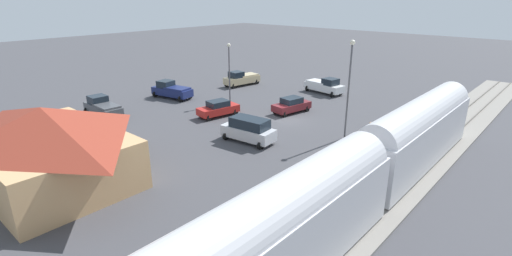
% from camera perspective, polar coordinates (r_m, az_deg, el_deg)
% --- Properties ---
extents(ground_plane, '(200.00, 200.00, 0.00)m').
position_cam_1_polar(ground_plane, '(39.69, 4.76, 1.26)').
color(ground_plane, '#424247').
extents(railway_track, '(4.80, 70.00, 0.30)m').
position_cam_1_polar(railway_track, '(33.81, 24.13, -3.66)').
color(railway_track, gray).
rests_on(railway_track, ground).
extents(platform, '(3.20, 46.00, 0.30)m').
position_cam_1_polar(platform, '(34.99, 17.98, -1.99)').
color(platform, '#B7B2A8').
rests_on(platform, ground).
extents(station_building, '(12.64, 9.04, 5.49)m').
position_cam_1_polar(station_building, '(29.27, -29.17, -2.19)').
color(station_building, tan).
rests_on(station_building, ground).
extents(pedestrian_on_platform, '(0.36, 0.36, 1.71)m').
position_cam_1_polar(pedestrian_on_platform, '(33.42, 16.99, -0.83)').
color(pedestrian_on_platform, brown).
rests_on(pedestrian_on_platform, platform).
extents(pedestrian_waiting_far, '(0.36, 0.36, 1.71)m').
position_cam_1_polar(pedestrian_waiting_far, '(34.33, 16.92, -0.28)').
color(pedestrian_waiting_far, '#333338').
rests_on(pedestrian_waiting_far, platform).
extents(pickup_white, '(5.62, 3.06, 2.14)m').
position_cam_1_polar(pickup_white, '(50.94, 10.40, 6.35)').
color(pickup_white, white).
rests_on(pickup_white, ground).
extents(pickup_navy, '(5.66, 3.20, 2.14)m').
position_cam_1_polar(pickup_navy, '(48.96, -12.73, 5.65)').
color(pickup_navy, navy).
rests_on(pickup_navy, ground).
extents(suv_silver, '(5.08, 2.79, 2.22)m').
position_cam_1_polar(suv_silver, '(33.33, -1.12, -0.23)').
color(suv_silver, silver).
rests_on(suv_silver, ground).
extents(pickup_tan, '(2.67, 5.62, 2.14)m').
position_cam_1_polar(pickup_tan, '(54.56, -2.25, 7.54)').
color(pickup_tan, '#C6B284').
rests_on(pickup_tan, ground).
extents(sedan_maroon, '(2.61, 4.75, 1.74)m').
position_cam_1_polar(sedan_maroon, '(41.92, 5.43, 3.50)').
color(sedan_maroon, maroon).
rests_on(sedan_maroon, ground).
extents(pickup_charcoal, '(5.47, 2.65, 2.14)m').
position_cam_1_polar(pickup_charcoal, '(43.63, -22.31, 2.94)').
color(pickup_charcoal, '#47494F').
rests_on(pickup_charcoal, ground).
extents(sedan_red, '(2.61, 4.76, 1.74)m').
position_cam_1_polar(sedan_red, '(40.69, -5.76, 2.99)').
color(sedan_red, red).
rests_on(sedan_red, ground).
extents(light_pole_near_platform, '(0.44, 0.44, 8.89)m').
position_cam_1_polar(light_pole_near_platform, '(33.87, 14.01, 7.16)').
color(light_pole_near_platform, '#515156').
rests_on(light_pole_near_platform, ground).
extents(light_pole_lot_center, '(0.44, 0.44, 7.13)m').
position_cam_1_polar(light_pole_lot_center, '(45.01, -4.10, 9.45)').
color(light_pole_lot_center, '#515156').
rests_on(light_pole_lot_center, ground).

